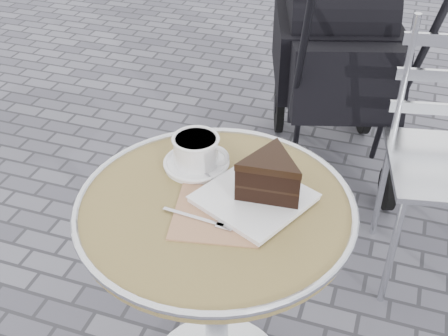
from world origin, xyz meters
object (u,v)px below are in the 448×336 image
(cake_plate_set, at_px, (265,182))
(baby_stroller, at_px, (336,66))
(cafe_table, at_px, (216,251))
(cappuccino_set, at_px, (197,154))

(cake_plate_set, height_order, baby_stroller, baby_stroller)
(cafe_table, height_order, cake_plate_set, cake_plate_set)
(cake_plate_set, bearing_deg, cafe_table, -129.07)
(cappuccino_set, distance_m, baby_stroller, 1.28)
(cafe_table, relative_size, baby_stroller, 0.63)
(cafe_table, height_order, cappuccino_set, cappuccino_set)
(cafe_table, bearing_deg, cappuccino_set, 126.20)
(cake_plate_set, bearing_deg, cappuccino_set, -176.73)
(baby_stroller, bearing_deg, cappuccino_set, -116.32)
(baby_stroller, bearing_deg, cafe_table, -111.17)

